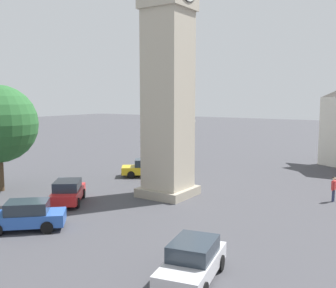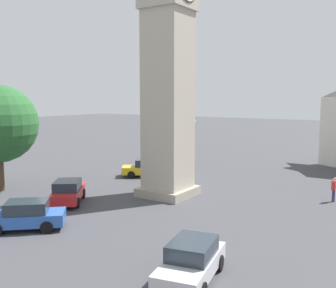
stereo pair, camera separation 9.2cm
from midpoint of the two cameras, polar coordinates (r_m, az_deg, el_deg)
ground_plane at (r=27.88m, az=0.09°, el=-7.54°), size 200.00×200.00×0.00m
clock_tower at (r=27.73m, az=0.10°, el=20.14°), size 4.17×4.17×22.71m
car_blue_kerb at (r=34.26m, az=-3.15°, el=-3.52°), size 3.79×4.33×1.53m
car_silver_kerb at (r=22.10m, az=-20.10°, el=-9.79°), size 4.03×4.18×1.53m
car_red_corner at (r=15.44m, az=3.62°, el=-16.74°), size 4.39×2.52×1.53m
car_white_side at (r=26.61m, az=-14.37°, el=-6.77°), size 4.30×3.84×1.53m
pedestrian at (r=28.25m, az=23.23°, el=-5.81°), size 0.56×0.26×1.69m
lamp_post at (r=37.67m, az=3.88°, el=1.25°), size 0.36×0.36×4.83m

